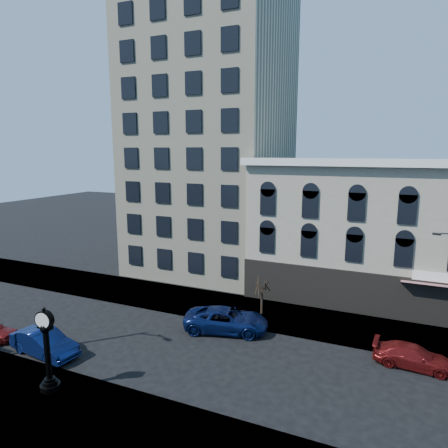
% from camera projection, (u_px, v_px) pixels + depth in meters
% --- Properties ---
extents(ground, '(160.00, 160.00, 0.00)m').
position_uv_depth(ground, '(173.00, 349.00, 26.75)').
color(ground, black).
rests_on(ground, ground).
extents(sidewalk_far, '(160.00, 6.00, 0.12)m').
position_uv_depth(sidewalk_far, '(221.00, 306.00, 33.94)').
color(sidewalk_far, gray).
rests_on(sidewalk_far, ground).
extents(sidewalk_near, '(160.00, 6.00, 0.12)m').
position_uv_depth(sidewalk_near, '(88.00, 421.00, 19.54)').
color(sidewalk_near, gray).
rests_on(sidewalk_near, ground).
extents(cream_tower, '(15.90, 15.40, 42.50)m').
position_uv_depth(cream_tower, '(211.00, 92.00, 42.68)').
color(cream_tower, beige).
rests_on(cream_tower, ground).
extents(victorian_row, '(22.60, 11.19, 12.50)m').
position_uv_depth(victorian_row, '(382.00, 232.00, 35.22)').
color(victorian_row, '#A29A85').
rests_on(victorian_row, ground).
extents(street_clock, '(1.08, 1.08, 4.76)m').
position_uv_depth(street_clock, '(47.00, 353.00, 21.68)').
color(street_clock, black).
rests_on(street_clock, sidewalk_near).
extents(bare_tree_far, '(2.07, 2.07, 3.56)m').
position_uv_depth(bare_tree_far, '(262.00, 282.00, 31.80)').
color(bare_tree_far, '#322419').
rests_on(bare_tree_far, sidewalk_far).
extents(car_near_b, '(5.19, 2.33, 1.65)m').
position_uv_depth(car_near_b, '(44.00, 343.00, 25.88)').
color(car_near_b, '#0C194C').
rests_on(car_near_b, ground).
extents(car_far_a, '(6.67, 4.31, 1.71)m').
position_uv_depth(car_far_a, '(226.00, 320.00, 29.28)').
color(car_far_a, '#0C194C').
rests_on(car_far_a, ground).
extents(car_far_b, '(4.77, 2.15, 1.36)m').
position_uv_depth(car_far_b, '(413.00, 356.00, 24.42)').
color(car_far_b, maroon).
rests_on(car_far_b, ground).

